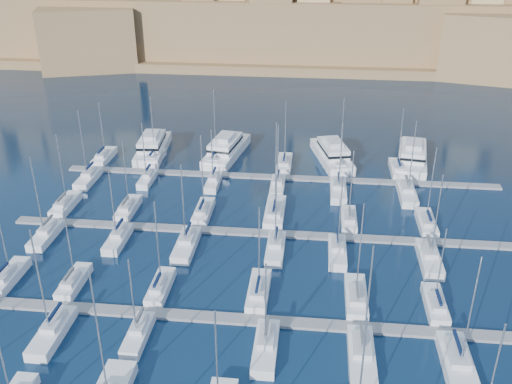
# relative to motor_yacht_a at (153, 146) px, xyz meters

# --- Properties ---
(ground) EXTENTS (600.00, 600.00, 0.00)m
(ground) POSITION_rel_motor_yacht_a_xyz_m (27.66, -41.91, -1.73)
(ground) COLOR black
(ground) RESTS_ON ground
(pontoon_mid_near) EXTENTS (84.00, 2.00, 0.40)m
(pontoon_mid_near) POSITION_rel_motor_yacht_a_xyz_m (27.66, -53.91, -1.53)
(pontoon_mid_near) COLOR slate
(pontoon_mid_near) RESTS_ON ground
(pontoon_mid_far) EXTENTS (84.00, 2.00, 0.40)m
(pontoon_mid_far) POSITION_rel_motor_yacht_a_xyz_m (27.66, -31.91, -1.53)
(pontoon_mid_far) COLOR slate
(pontoon_mid_far) RESTS_ON ground
(pontoon_far) EXTENTS (84.00, 2.00, 0.40)m
(pontoon_far) POSITION_rel_motor_yacht_a_xyz_m (27.66, -9.91, -1.53)
(pontoon_far) COLOR slate
(pontoon_far) RESTS_ON ground
(sailboat_12) EXTENTS (2.57, 8.55, 12.89)m
(sailboat_12) POSITION_rel_motor_yacht_a_xyz_m (-7.18, -48.74, -1.00)
(sailboat_12) COLOR white
(sailboat_12) RESTS_ON ground
(sailboat_13) EXTENTS (2.41, 8.03, 12.20)m
(sailboat_13) POSITION_rel_motor_yacht_a_xyz_m (2.37, -49.00, -1.01)
(sailboat_13) COLOR white
(sailboat_13) RESTS_ON ground
(sailboat_14) EXTENTS (2.44, 8.14, 13.71)m
(sailboat_14) POSITION_rel_motor_yacht_a_xyz_m (14.54, -48.94, -0.99)
(sailboat_14) COLOR white
(sailboat_14) RESTS_ON ground
(sailboat_15) EXTENTS (2.73, 9.09, 13.44)m
(sailboat_15) POSITION_rel_motor_yacht_a_xyz_m (27.89, -48.47, -0.99)
(sailboat_15) COLOR white
(sailboat_15) RESTS_ON ground
(sailboat_16) EXTENTS (2.77, 9.23, 14.60)m
(sailboat_16) POSITION_rel_motor_yacht_a_xyz_m (40.79, -48.40, -0.98)
(sailboat_16) COLOR white
(sailboat_16) RESTS_ON ground
(sailboat_17) EXTENTS (2.48, 8.26, 11.95)m
(sailboat_17) POSITION_rel_motor_yacht_a_xyz_m (50.91, -48.88, -1.01)
(sailboat_17) COLOR white
(sailboat_17) RESTS_ON ground
(sailboat_19) EXTENTS (2.75, 9.15, 15.48)m
(sailboat_19) POSITION_rel_motor_yacht_a_xyz_m (3.96, -59.37, -0.97)
(sailboat_19) COLOR white
(sailboat_19) RESTS_ON ground
(sailboat_20) EXTENTS (2.29, 7.65, 11.83)m
(sailboat_20) POSITION_rel_motor_yacht_a_xyz_m (14.38, -58.63, -1.01)
(sailboat_20) COLOR white
(sailboat_20) RESTS_ON ground
(sailboat_21) EXTENTS (2.70, 9.01, 12.91)m
(sailboat_21) POSITION_rel_motor_yacht_a_xyz_m (29.85, -59.29, -0.99)
(sailboat_21) COLOR white
(sailboat_21) RESTS_ON ground
(sailboat_22) EXTENTS (2.96, 9.87, 16.07)m
(sailboat_22) POSITION_rel_motor_yacht_a_xyz_m (40.85, -59.72, -0.96)
(sailboat_22) COLOR white
(sailboat_22) RESTS_ON ground
(sailboat_23) EXTENTS (3.18, 10.61, 15.75)m
(sailboat_23) POSITION_rel_motor_yacht_a_xyz_m (51.46, -60.08, -0.95)
(sailboat_23) COLOR white
(sailboat_23) RESTS_ON ground
(sailboat_24) EXTENTS (2.63, 8.77, 13.80)m
(sailboat_24) POSITION_rel_motor_yacht_a_xyz_m (-8.26, -26.63, -0.99)
(sailboat_24) COLOR white
(sailboat_24) RESTS_ON ground
(sailboat_25) EXTENTS (2.54, 8.46, 13.02)m
(sailboat_25) POSITION_rel_motor_yacht_a_xyz_m (3.02, -26.79, -1.00)
(sailboat_25) COLOR white
(sailboat_25) RESTS_ON ground
(sailboat_26) EXTENTS (2.62, 8.73, 14.57)m
(sailboat_26) POSITION_rel_motor_yacht_a_xyz_m (16.15, -26.65, -0.98)
(sailboat_26) COLOR white
(sailboat_26) RESTS_ON ground
(sailboat_27) EXTENTS (3.19, 10.65, 16.89)m
(sailboat_27) POSITION_rel_motor_yacht_a_xyz_m (28.28, -25.71, -0.95)
(sailboat_27) COLOR white
(sailboat_27) RESTS_ON ground
(sailboat_28) EXTENTS (2.50, 8.32, 13.03)m
(sailboat_28) POSITION_rel_motor_yacht_a_xyz_m (40.66, -26.85, -1.00)
(sailboat_28) COLOR white
(sailboat_28) RESTS_ON ground
(sailboat_29) EXTENTS (2.64, 8.79, 13.98)m
(sailboat_29) POSITION_rel_motor_yacht_a_xyz_m (53.30, -26.62, -0.99)
(sailboat_29) COLOR white
(sailboat_29) RESTS_ON ground
(sailboat_30) EXTENTS (2.57, 8.55, 14.51)m
(sailboat_30) POSITION_rel_motor_yacht_a_xyz_m (-7.05, -37.07, -0.98)
(sailboat_30) COLOR white
(sailboat_30) RESTS_ON ground
(sailboat_31) EXTENTS (2.50, 8.33, 13.55)m
(sailboat_31) POSITION_rel_motor_yacht_a_xyz_m (4.63, -36.96, -0.99)
(sailboat_31) COLOR white
(sailboat_31) RESTS_ON ground
(sailboat_32) EXTENTS (2.86, 9.55, 14.53)m
(sailboat_32) POSITION_rel_motor_yacht_a_xyz_m (15.66, -37.56, -0.97)
(sailboat_32) COLOR white
(sailboat_32) RESTS_ON ground
(sailboat_33) EXTENTS (2.64, 8.80, 12.86)m
(sailboat_33) POSITION_rel_motor_yacht_a_xyz_m (29.28, -37.20, -1.00)
(sailboat_33) COLOR white
(sailboat_33) RESTS_ON ground
(sailboat_34) EXTENTS (2.63, 8.75, 13.65)m
(sailboat_34) POSITION_rel_motor_yacht_a_xyz_m (38.56, -37.17, -0.99)
(sailboat_34) COLOR white
(sailboat_34) RESTS_ON ground
(sailboat_35) EXTENTS (2.88, 9.61, 14.71)m
(sailboat_35) POSITION_rel_motor_yacht_a_xyz_m (51.98, -37.59, -0.97)
(sailboat_35) COLOR white
(sailboat_35) RESTS_ON ground
(sailboat_36) EXTENTS (2.68, 8.92, 12.56)m
(sailboat_36) POSITION_rel_motor_yacht_a_xyz_m (-9.20, -4.56, -1.00)
(sailboat_36) COLOR white
(sailboat_36) RESTS_ON ground
(sailboat_37) EXTENTS (2.68, 8.93, 14.11)m
(sailboat_37) POSITION_rel_motor_yacht_a_xyz_m (1.55, -4.55, -0.98)
(sailboat_37) COLOR white
(sailboat_37) RESTS_ON ground
(sailboat_38) EXTENTS (3.09, 10.31, 15.59)m
(sailboat_38) POSITION_rel_motor_yacht_a_xyz_m (14.25, -3.88, -0.96)
(sailboat_38) COLOR white
(sailboat_38) RESTS_ON ground
(sailboat_39) EXTENTS (2.82, 9.39, 13.89)m
(sailboat_39) POSITION_rel_motor_yacht_a_xyz_m (28.56, -4.33, -0.98)
(sailboat_39) COLOR white
(sailboat_39) RESTS_ON ground
(sailboat_40) EXTENTS (3.13, 10.42, 14.80)m
(sailboat_40) POSITION_rel_motor_yacht_a_xyz_m (39.75, -3.82, -0.96)
(sailboat_40) COLOR white
(sailboat_40) RESTS_ON ground
(sailboat_41) EXTENTS (2.69, 8.96, 13.45)m
(sailboat_41) POSITION_rel_motor_yacht_a_xyz_m (51.10, -4.54, -0.99)
(sailboat_41) COLOR white
(sailboat_41) RESTS_ON ground
(sailboat_42) EXTENTS (2.68, 8.93, 14.67)m
(sailboat_42) POSITION_rel_motor_yacht_a_xyz_m (-8.49, -15.26, -0.98)
(sailboat_42) COLOR white
(sailboat_42) RESTS_ON ground
(sailboat_43) EXTENTS (2.20, 7.34, 12.50)m
(sailboat_43) POSITION_rel_motor_yacht_a_xyz_m (2.88, -14.48, -1.00)
(sailboat_43) COLOR white
(sailboat_43) RESTS_ON ground
(sailboat_44) EXTENTS (2.27, 7.57, 11.67)m
(sailboat_44) POSITION_rel_motor_yacht_a_xyz_m (15.75, -14.59, -1.01)
(sailboat_44) COLOR white
(sailboat_44) RESTS_ON ground
(sailboat_45) EXTENTS (2.52, 8.41, 13.23)m
(sailboat_45) POSITION_rel_motor_yacht_a_xyz_m (27.94, -15.00, -0.99)
(sailboat_45) COLOR white
(sailboat_45) RESTS_ON ground
(sailboat_46) EXTENTS (2.87, 9.56, 14.04)m
(sailboat_46) POSITION_rel_motor_yacht_a_xyz_m (39.18, -15.57, -0.98)
(sailboat_46) COLOR white
(sailboat_46) RESTS_ON ground
(sailboat_47) EXTENTS (2.91, 9.69, 15.01)m
(sailboat_47) POSITION_rel_motor_yacht_a_xyz_m (51.54, -15.63, -0.97)
(sailboat_47) COLOR white
(sailboat_47) RESTS_ON ground
(motor_yacht_a) EXTENTS (6.66, 17.87, 5.25)m
(motor_yacht_a) POSITION_rel_motor_yacht_a_xyz_m (0.00, 0.00, 0.00)
(motor_yacht_a) COLOR white
(motor_yacht_a) RESTS_ON ground
(motor_yacht_b) EXTENTS (8.26, 18.94, 5.25)m
(motor_yacht_b) POSITION_rel_motor_yacht_a_xyz_m (15.87, 0.39, 0.00)
(motor_yacht_b) COLOR white
(motor_yacht_b) RESTS_ON ground
(motor_yacht_c) EXTENTS (9.36, 18.08, 5.25)m
(motor_yacht_c) POSITION_rel_motor_yacht_a_xyz_m (38.21, -0.07, 0.00)
(motor_yacht_c) COLOR white
(motor_yacht_c) RESTS_ON ground
(motor_yacht_d) EXTENTS (8.31, 19.37, 5.25)m
(motor_yacht_d) POSITION_rel_motor_yacht_a_xyz_m (54.62, 0.60, -0.00)
(motor_yacht_d) COLOR white
(motor_yacht_d) RESTS_ON ground
(fortified_city) EXTENTS (460.00, 108.95, 59.52)m
(fortified_city) POSITION_rel_motor_yacht_a_xyz_m (27.48, 113.36, 13.01)
(fortified_city) COLOR brown
(fortified_city) RESTS_ON ground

